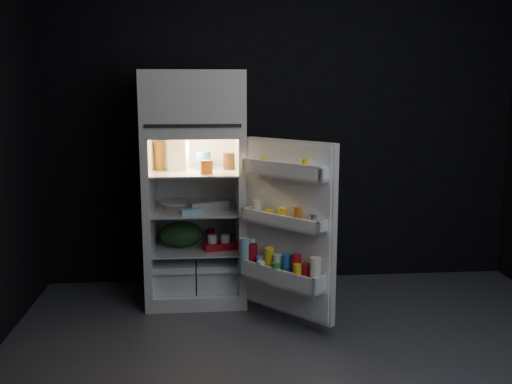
{
  "coord_description": "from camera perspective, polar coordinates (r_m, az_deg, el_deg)",
  "views": [
    {
      "loc": [
        -0.64,
        -3.1,
        1.65
      ],
      "look_at": [
        -0.28,
        1.0,
        0.9
      ],
      "focal_mm": 40.0,
      "sensor_mm": 36.0,
      "label": 1
    }
  ],
  "objects": [
    {
      "name": "pie",
      "position": [
        4.53,
        -7.58,
        -1.29
      ],
      "size": [
        0.28,
        0.28,
        0.04
      ],
      "primitive_type": "cylinder",
      "rotation": [
        0.0,
        0.0,
        0.03
      ],
      "color": "tan",
      "rests_on": "refrigerator"
    },
    {
      "name": "fridge_door",
      "position": [
        3.93,
        3.03,
        -4.05
      ],
      "size": [
        0.63,
        0.66,
        1.22
      ],
      "color": "white",
      "rests_on": "ground"
    },
    {
      "name": "wrapped_pkg",
      "position": [
        4.6,
        -4.13,
        -0.97
      ],
      "size": [
        0.12,
        0.1,
        0.05
      ],
      "primitive_type": "cube",
      "rotation": [
        0.0,
        0.0,
        -0.06
      ],
      "color": "#F8F1CB",
      "rests_on": "refrigerator"
    },
    {
      "name": "milk_jug",
      "position": [
        4.44,
        -7.74,
        3.71
      ],
      "size": [
        0.17,
        0.17,
        0.24
      ],
      "primitive_type": "cube",
      "rotation": [
        0.0,
        0.0,
        -0.16
      ],
      "color": "white",
      "rests_on": "refrigerator"
    },
    {
      "name": "small_carton",
      "position": [
        4.24,
        -5.02,
        2.5
      ],
      "size": [
        0.1,
        0.08,
        0.1
      ],
      "primitive_type": "cube",
      "rotation": [
        0.0,
        0.0,
        0.23
      ],
      "color": "#C96117",
      "rests_on": "refrigerator"
    },
    {
      "name": "egg_carton",
      "position": [
        4.4,
        -4.77,
        -1.37
      ],
      "size": [
        0.33,
        0.21,
        0.07
      ],
      "primitive_type": "cube",
      "rotation": [
        0.0,
        0.0,
        0.36
      ],
      "color": "#99978B",
      "rests_on": "refrigerator"
    },
    {
      "name": "yogurt_tray",
      "position": [
        4.44,
        -3.62,
        -5.38
      ],
      "size": [
        0.28,
        0.19,
        0.05
      ],
      "primitive_type": "cube",
      "rotation": [
        0.0,
        0.0,
        0.24
      ],
      "color": "#A40E17",
      "rests_on": "refrigerator"
    },
    {
      "name": "amber_bottle",
      "position": [
        4.5,
        -9.65,
        3.62
      ],
      "size": [
        0.1,
        0.1,
        0.22
      ],
      "primitive_type": "cylinder",
      "rotation": [
        0.0,
        0.0,
        -0.15
      ],
      "color": "orange",
      "rests_on": "refrigerator"
    },
    {
      "name": "small_can_silver",
      "position": [
        4.72,
        -2.9,
        -4.17
      ],
      "size": [
        0.07,
        0.07,
        0.09
      ],
      "primitive_type": "cylinder",
      "rotation": [
        0.0,
        0.0,
        0.05
      ],
      "color": "silver",
      "rests_on": "refrigerator"
    },
    {
      "name": "floor",
      "position": [
        3.57,
        6.17,
        -17.27
      ],
      "size": [
        4.0,
        3.4,
        0.0
      ],
      "primitive_type": "cube",
      "color": "#4B4B50",
      "rests_on": "ground"
    },
    {
      "name": "wall_front",
      "position": [
        1.57,
        19.1,
        -1.29
      ],
      "size": [
        4.0,
        0.0,
        2.7
      ],
      "primitive_type": "cube",
      "color": "black",
      "rests_on": "ground"
    },
    {
      "name": "small_can_red",
      "position": [
        4.7,
        -4.55,
        -4.23
      ],
      "size": [
        0.09,
        0.09,
        0.09
      ],
      "primitive_type": "cylinder",
      "rotation": [
        0.0,
        0.0,
        -0.43
      ],
      "color": "#A40E17",
      "rests_on": "refrigerator"
    },
    {
      "name": "wall_back",
      "position": [
        4.85,
        2.62,
        6.77
      ],
      "size": [
        4.0,
        0.0,
        2.7
      ],
      "primitive_type": "cube",
      "color": "black",
      "rests_on": "ground"
    },
    {
      "name": "jam_jar",
      "position": [
        4.45,
        -2.72,
        3.09
      ],
      "size": [
        0.09,
        0.09,
        0.13
      ],
      "primitive_type": "cylinder",
      "rotation": [
        0.0,
        0.0,
        0.01
      ],
      "color": "black",
      "rests_on": "refrigerator"
    },
    {
      "name": "produce_bag",
      "position": [
        4.52,
        -7.45,
        -4.19
      ],
      "size": [
        0.39,
        0.35,
        0.2
      ],
      "primitive_type": "ellipsoid",
      "rotation": [
        0.0,
        0.0,
        0.21
      ],
      "color": "#193815",
      "rests_on": "refrigerator"
    },
    {
      "name": "flat_package",
      "position": [
        4.29,
        -6.56,
        -1.9
      ],
      "size": [
        0.18,
        0.13,
        0.04
      ],
      "primitive_type": "cube",
      "rotation": [
        0.0,
        0.0,
        0.34
      ],
      "color": "#7FB6C5",
      "rests_on": "refrigerator"
    },
    {
      "name": "mayo_jar",
      "position": [
        4.46,
        -5.32,
        3.15
      ],
      "size": [
        0.16,
        0.16,
        0.14
      ],
      "primitive_type": "cylinder",
      "rotation": [
        0.0,
        0.0,
        0.43
      ],
      "color": "blue",
      "rests_on": "refrigerator"
    },
    {
      "name": "refrigerator",
      "position": [
        4.48,
        -6.1,
        1.34
      ],
      "size": [
        0.76,
        0.71,
        1.78
      ],
      "color": "white",
      "rests_on": "ground"
    }
  ]
}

